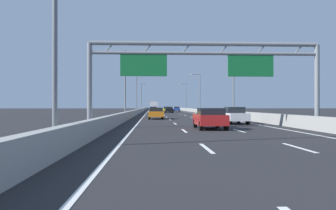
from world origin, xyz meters
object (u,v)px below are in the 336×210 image
streetlamp_left_far (138,90)px  streetlamp_right_far (199,91)px  streetlamp_right_mid (232,80)px  streetlamp_left_distant (142,95)px  yellow_car (167,109)px  orange_car (156,113)px  box_truck (154,106)px  blue_car (177,109)px  white_car (235,115)px  silver_car (154,110)px  sign_gantry (203,62)px  black_car (169,110)px  red_car (210,118)px  streetlamp_left_mid (127,79)px  streetlamp_right_distant (185,95)px  streetlamp_left_near (61,10)px

streetlamp_left_far → streetlamp_right_far: same height
streetlamp_right_mid → streetlamp_left_distant: same height
streetlamp_left_far → yellow_car: (7.36, 6.40, -4.65)m
orange_car → box_truck: (-0.04, 64.75, 0.90)m
blue_car → white_car: bearing=-90.0°
silver_car → yellow_car: 9.21m
sign_gantry → streetlamp_right_mid: 24.11m
black_car → white_car: white_car is taller
silver_car → red_car: bearing=-86.1°
red_car → yellow_car: 64.42m
silver_car → blue_car: bearing=73.6°
streetlamp_left_mid → black_car: 34.57m
streetlamp_right_distant → box_truck: bearing=-140.4°
white_car → box_truck: box_truck is taller
black_car → yellow_car: size_ratio=1.10×
yellow_car → orange_car: bearing=-94.1°
red_car → white_car: (3.45, 6.87, 0.02)m
streetlamp_left_mid → streetlamp_left_far: 34.07m
streetlamp_left_distant → black_car: size_ratio=2.07×
streetlamp_left_mid → streetlamp_right_distant: size_ratio=1.00×
streetlamp_left_distant → blue_car: (11.08, -11.55, -4.67)m
blue_car → white_car: (0.00, -73.66, 0.05)m
yellow_car → sign_gantry: bearing=-90.0°
yellow_car → blue_car: bearing=77.0°
silver_car → white_car: size_ratio=0.98×
streetlamp_right_far → blue_car: size_ratio=2.21×
white_car → orange_car: bearing=121.7°
orange_car → box_truck: 64.75m
streetlamp_right_far → orange_car: (-10.90, -39.72, -4.66)m
streetlamp_left_near → orange_car: streetlamp_left_near is taller
streetlamp_left_near → blue_car: 91.45m
streetlamp_left_far → white_car: 52.53m
sign_gantry → blue_car: (3.74, 79.46, -4.11)m
streetlamp_right_distant → red_car: (-7.30, -92.08, -4.63)m
streetlamp_left_near → red_car: size_ratio=2.28×
streetlamp_right_far → blue_car: 23.32m
red_car → white_car: bearing=63.3°
streetlamp_left_far → streetlamp_right_far: 14.93m
red_car → streetlamp_left_near: bearing=-127.0°
streetlamp_left_mid → silver_car: 32.52m
white_car → box_truck: 76.50m
blue_car → streetlamp_left_mid: bearing=-101.1°
orange_car → black_car: orange_car is taller
yellow_car → box_truck: 18.94m
black_car → red_car: size_ratio=1.10×
sign_gantry → box_truck: (-3.35, 81.96, -3.21)m
streetlamp_right_far → yellow_car: streetlamp_right_far is taller
streetlamp_left_far → streetlamp_right_far: bearing=0.0°
red_car → yellow_car: red_car is taller
red_car → streetlamp_right_distant: bearing=85.5°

